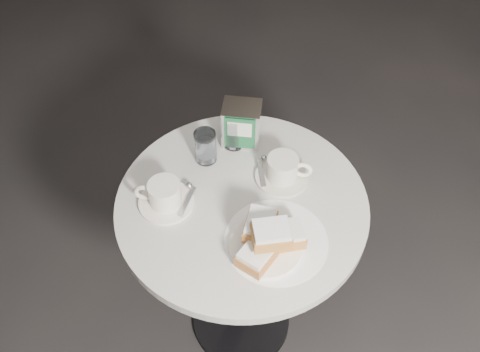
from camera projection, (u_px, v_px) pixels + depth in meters
name	position (u px, v px, depth m)	size (l,w,h in m)	color
ground	(241.00, 321.00, 2.04)	(7.00, 7.00, 0.00)	black
cafe_table	(242.00, 241.00, 1.62)	(0.70, 0.70, 0.74)	black
sugar_spill	(276.00, 241.00, 1.39)	(0.27, 0.27, 0.00)	white
beignet_plate	(268.00, 240.00, 1.34)	(0.25, 0.25, 0.12)	white
coffee_cup_left	(165.00, 196.00, 1.44)	(0.19, 0.19, 0.08)	white
coffee_cup_right	(283.00, 170.00, 1.50)	(0.20, 0.20, 0.08)	beige
water_glass_left	(205.00, 147.00, 1.54)	(0.07, 0.07, 0.10)	white
water_glass_right	(234.00, 131.00, 1.58)	(0.08, 0.08, 0.11)	white
napkin_dispenser	(242.00, 124.00, 1.58)	(0.14, 0.13, 0.13)	silver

